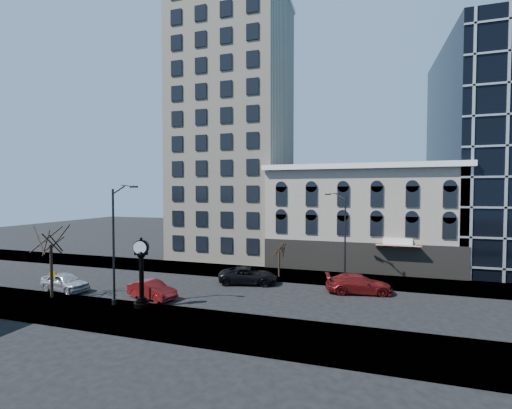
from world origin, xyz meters
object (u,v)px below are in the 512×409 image
(street_clock, at_px, (142,275))
(street_lamp_near, at_px, (121,213))
(warning_sign, at_px, (53,278))
(car_near_a, at_px, (65,282))
(car_near_b, at_px, (152,290))

(street_clock, height_order, street_lamp_near, street_lamp_near)
(street_clock, distance_m, street_lamp_near, 5.27)
(street_clock, relative_size, warning_sign, 2.35)
(street_lamp_near, xyz_separation_m, car_near_a, (-8.09, 2.14, -6.77))
(car_near_b, bearing_deg, street_lamp_near, 171.60)
(street_clock, height_order, car_near_a, street_clock)
(warning_sign, height_order, car_near_b, warning_sign)
(car_near_b, bearing_deg, warning_sign, 119.57)
(warning_sign, xyz_separation_m, car_near_a, (-0.73, 1.98, -0.90))
(street_clock, xyz_separation_m, street_lamp_near, (-1.72, -0.16, 4.98))
(warning_sign, bearing_deg, car_near_a, 88.47)
(street_clock, xyz_separation_m, car_near_a, (-9.81, 1.98, -1.79))
(street_clock, xyz_separation_m, car_near_b, (-0.69, 2.40, -1.86))
(street_lamp_near, relative_size, warning_sign, 4.21)
(warning_sign, bearing_deg, car_near_b, -5.72)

